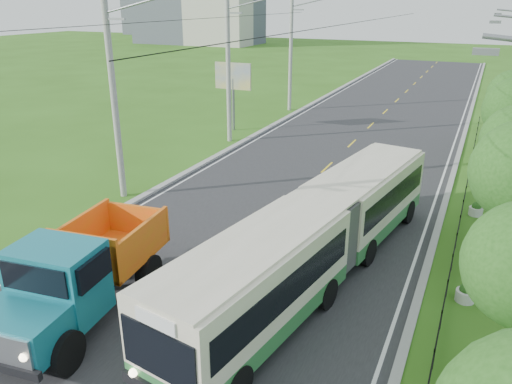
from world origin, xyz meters
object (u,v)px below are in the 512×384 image
Objects in this scene: pole_near at (115,99)px; billboard_left at (233,80)px; planter_far at (482,163)px; pole_far at (291,54)px; pole_mid at (229,70)px; planter_mid at (476,210)px; dump_truck at (79,269)px; planter_near at (465,294)px; bus at (318,233)px.

billboard_left is (-1.24, 15.00, -1.23)m from pole_near.
pole_near is at bearing -142.37° from planter_far.
planter_far is at bearing -33.12° from pole_far.
pole_mid is at bearing -176.61° from planter_far.
planter_mid is at bearing 16.52° from pole_near.
planter_far is 0.13× the size of billboard_left.
pole_near reaches higher than planter_far.
pole_mid reaches higher than planter_mid.
pole_mid is at bearing 98.02° from dump_truck.
planter_far is 18.56m from billboard_left.
pole_far is at bearing 146.88° from planter_far.
planter_near is 16.00m from planter_far.
planter_far is at bearing -6.31° from billboard_left.
planter_mid is (16.86, -19.00, -4.81)m from pole_far.
pole_far is 9.17m from billboard_left.
planter_far is (16.86, -11.00, -4.81)m from pole_far.
pole_mid is 3.47m from billboard_left.
pole_far reaches higher than bus.
bus is at bearing -106.98° from planter_far.
planter_near is 0.09× the size of dump_truck.
billboard_left is at bearing 94.72° from pole_near.
billboard_left reaches higher than planter_near.
pole_far is 32.19m from planter_near.
bus reaches higher than planter_far.
planter_near is at bearing -10.09° from pole_near.
pole_near is 12.00m from pole_mid.
pole_near is at bearing 171.90° from bus.
pole_far is (0.00, 24.00, 0.00)m from pole_near.
pole_far is at bearing 121.99° from planter_near.
pole_near is at bearing -163.48° from planter_mid.
pole_near is 11.19m from dump_truck.
pole_far is (0.00, 12.00, 0.00)m from pole_mid.
pole_near reaches higher than billboard_left.
planter_mid is (0.00, 8.00, 0.00)m from planter_near.
pole_far is 14.93× the size of planter_far.
planter_far is (16.86, 13.00, -4.81)m from pole_near.
billboard_left is 25.10m from dump_truck.
pole_mid reaches higher than planter_far.
dump_truck is at bearing -129.55° from bus.
pole_far is at bearing 90.00° from pole_near.
planter_near is at bearing -41.65° from pole_mid.
bus is at bearing 34.08° from dump_truck.
pole_far is 20.70m from planter_far.
pole_near reaches higher than dump_truck.
dump_truck is at bearing -80.31° from pole_far.
pole_near reaches higher than bus.
pole_mid is 17.56m from planter_far.
pole_near is 1.92× the size of billboard_left.
planter_near is 1.00× the size of planter_mid.
pole_near is at bearing -90.00° from pole_mid.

